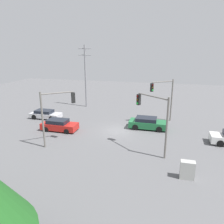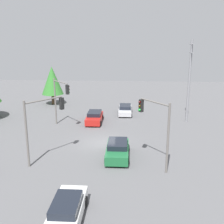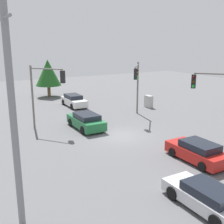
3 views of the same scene
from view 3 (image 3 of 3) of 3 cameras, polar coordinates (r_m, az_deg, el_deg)
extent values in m
plane|color=#5B5B5E|center=(23.64, 1.68, -4.84)|extent=(80.00, 80.00, 0.00)
cube|color=#1E6638|center=(25.56, -5.34, -2.05)|extent=(4.55, 1.94, 0.78)
cube|color=black|center=(25.20, -5.15, -0.84)|extent=(2.50, 1.71, 0.44)
cylinder|color=black|center=(26.53, -8.41, -2.06)|extent=(0.71, 0.22, 0.71)
cylinder|color=black|center=(27.23, -4.81, -1.54)|extent=(0.71, 0.22, 0.71)
cylinder|color=black|center=(24.04, -5.91, -3.69)|extent=(0.71, 0.22, 0.71)
cylinder|color=black|center=(24.80, -2.02, -3.06)|extent=(0.71, 0.22, 0.71)
cube|color=silver|center=(34.55, -7.72, 2.10)|extent=(4.53, 1.74, 0.77)
cube|color=black|center=(34.63, -7.90, 3.16)|extent=(2.49, 1.53, 0.46)
cylinder|color=black|center=(33.65, -5.50, 1.45)|extent=(0.69, 0.22, 0.69)
cylinder|color=black|center=(33.02, -8.11, 1.13)|extent=(0.69, 0.22, 0.69)
cylinder|color=black|center=(36.18, -7.35, 2.28)|extent=(0.69, 0.22, 0.69)
cylinder|color=black|center=(35.59, -9.81, 2.00)|extent=(0.69, 0.22, 0.69)
cube|color=silver|center=(14.48, 18.44, -16.37)|extent=(4.33, 1.73, 0.60)
cube|color=black|center=(14.12, 19.28, -14.90)|extent=(2.38, 1.52, 0.42)
cylinder|color=black|center=(14.83, 12.19, -15.81)|extent=(0.68, 0.22, 0.68)
cylinder|color=black|center=(15.87, 16.75, -14.01)|extent=(0.68, 0.22, 0.68)
cylinder|color=black|center=(13.30, 20.42, -20.27)|extent=(0.68, 0.22, 0.68)
cube|color=red|center=(19.49, 16.82, -7.99)|extent=(4.28, 1.81, 0.74)
cube|color=black|center=(19.15, 17.41, -6.54)|extent=(2.36, 1.59, 0.45)
cylinder|color=black|center=(19.87, 12.25, -7.98)|extent=(0.61, 0.22, 0.61)
cylinder|color=black|center=(21.00, 15.77, -6.97)|extent=(0.61, 0.22, 0.61)
cylinder|color=black|center=(18.17, 17.93, -10.51)|extent=(0.61, 0.22, 0.61)
cylinder|color=black|center=(19.40, 21.41, -9.22)|extent=(0.61, 0.22, 0.61)
cylinder|color=slate|center=(30.53, 5.23, 4.85)|extent=(0.18, 0.18, 5.60)
cylinder|color=slate|center=(28.43, 5.09, 9.35)|extent=(2.90, 2.37, 0.12)
cube|color=black|center=(26.68, 4.78, 7.70)|extent=(0.44, 0.43, 1.05)
sphere|color=#360503|center=(26.64, 5.17, 8.41)|extent=(0.22, 0.22, 0.22)
sphere|color=#392605|center=(26.67, 5.15, 7.69)|extent=(0.22, 0.22, 0.22)
sphere|color=green|center=(26.71, 5.14, 6.98)|extent=(0.22, 0.22, 0.22)
cylinder|color=slate|center=(22.26, 20.42, 7.27)|extent=(2.44, 2.15, 0.12)
cube|color=black|center=(22.35, 16.25, 5.99)|extent=(0.44, 0.43, 1.05)
sphere|color=#360503|center=(22.14, 16.28, 6.80)|extent=(0.22, 0.22, 0.22)
sphere|color=#392605|center=(22.18, 16.22, 5.94)|extent=(0.22, 0.22, 0.22)
sphere|color=green|center=(22.23, 16.16, 5.08)|extent=(0.22, 0.22, 0.22)
cylinder|color=slate|center=(26.20, -15.85, 2.93)|extent=(0.18, 0.18, 5.67)
cylinder|color=slate|center=(24.90, -13.25, 8.55)|extent=(2.61, 2.10, 0.12)
cube|color=black|center=(24.08, -9.98, 7.04)|extent=(0.44, 0.43, 1.05)
sphere|color=#360503|center=(24.19, -9.80, 7.88)|extent=(0.22, 0.22, 0.22)
sphere|color=#392605|center=(24.23, -9.77, 7.09)|extent=(0.22, 0.22, 0.22)
sphere|color=green|center=(24.27, -9.73, 6.30)|extent=(0.22, 0.22, 0.22)
cylinder|color=gray|center=(11.59, -19.56, 0.29)|extent=(0.28, 0.28, 10.11)
cylinder|color=gray|center=(11.33, -21.05, 17.52)|extent=(2.20, 0.12, 0.12)
cube|color=#B2B2AD|center=(33.94, 7.45, 2.13)|extent=(1.07, 0.57, 1.43)
cylinder|color=brown|center=(41.31, -12.67, 4.18)|extent=(0.45, 0.45, 1.62)
cone|color=#1E561E|center=(40.95, -12.87, 7.81)|extent=(3.57, 3.57, 3.65)
camera|label=1|loc=(43.40, 26.46, 15.01)|focal=35.00mm
camera|label=2|loc=(46.45, -19.31, 16.84)|focal=45.00mm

